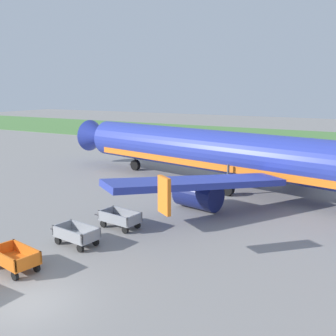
% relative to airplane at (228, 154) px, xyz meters
% --- Properties ---
extents(ground_plane, '(220.00, 220.00, 0.00)m').
position_rel_airplane_xyz_m(ground_plane, '(-0.40, -22.12, -3.05)').
color(ground_plane, gray).
extents(grass_strip, '(220.00, 28.00, 0.06)m').
position_rel_airplane_xyz_m(grass_strip, '(-0.40, 37.73, -3.02)').
color(grass_strip, '#518442').
rests_on(grass_strip, ground).
extents(airplane, '(37.41, 30.25, 11.34)m').
position_rel_airplane_xyz_m(airplane, '(0.00, 0.00, 0.00)').
color(airplane, '#28389E').
rests_on(airplane, ground).
extents(baggage_cart_third_in_row, '(3.63, 1.84, 1.07)m').
position_rel_airplane_xyz_m(baggage_cart_third_in_row, '(-3.31, -20.24, -2.45)').
color(baggage_cart_third_in_row, orange).
rests_on(baggage_cart_third_in_row, ground).
extents(baggage_cart_fourth_in_row, '(3.62, 1.73, 1.07)m').
position_rel_airplane_xyz_m(baggage_cart_fourth_in_row, '(-2.84, -16.39, -2.45)').
color(baggage_cart_fourth_in_row, gray).
rests_on(baggage_cart_fourth_in_row, ground).
extents(baggage_cart_far_end, '(3.62, 1.72, 1.07)m').
position_rel_airplane_xyz_m(baggage_cart_far_end, '(-2.30, -12.94, -2.45)').
color(baggage_cart_far_end, gray).
rests_on(baggage_cart_far_end, ground).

